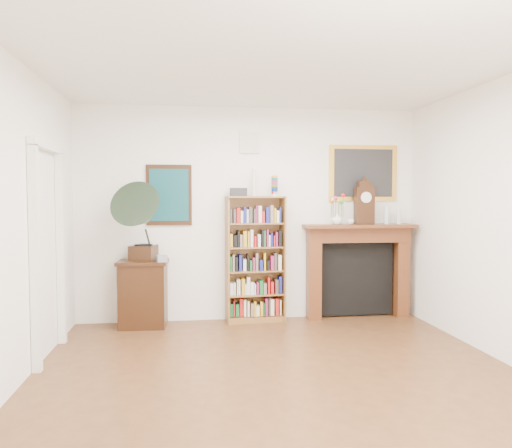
% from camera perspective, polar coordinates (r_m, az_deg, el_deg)
% --- Properties ---
extents(room, '(4.51, 5.01, 2.81)m').
position_cam_1_polar(room, '(4.13, 3.53, 0.03)').
color(room, '#4A2D16').
rests_on(room, ground).
extents(door_casing, '(0.08, 1.02, 2.17)m').
position_cam_1_polar(door_casing, '(5.44, -22.62, -0.94)').
color(door_casing, white).
rests_on(door_casing, left_wall).
extents(teal_poster, '(0.58, 0.04, 0.78)m').
position_cam_1_polar(teal_poster, '(6.53, -9.91, 3.28)').
color(teal_poster, black).
rests_on(teal_poster, back_wall).
extents(small_picture, '(0.26, 0.04, 0.30)m').
position_cam_1_polar(small_picture, '(6.62, -0.72, 9.39)').
color(small_picture, white).
rests_on(small_picture, back_wall).
extents(gilt_painting, '(0.95, 0.04, 0.75)m').
position_cam_1_polar(gilt_painting, '(6.95, 12.14, 5.71)').
color(gilt_painting, gold).
rests_on(gilt_painting, back_wall).
extents(bookshelf, '(0.77, 0.32, 1.88)m').
position_cam_1_polar(bookshelf, '(6.49, -0.08, -3.20)').
color(bookshelf, brown).
rests_on(bookshelf, floor).
extents(side_cabinet, '(0.64, 0.48, 0.83)m').
position_cam_1_polar(side_cabinet, '(6.44, -12.77, -7.77)').
color(side_cabinet, black).
rests_on(side_cabinet, floor).
extents(fireplace, '(1.50, 0.38, 1.26)m').
position_cam_1_polar(fireplace, '(6.88, 11.51, -4.26)').
color(fireplace, '#532B13').
rests_on(fireplace, floor).
extents(gramophone, '(0.76, 0.87, 0.98)m').
position_cam_1_polar(gramophone, '(6.24, -12.92, 0.83)').
color(gramophone, black).
rests_on(gramophone, side_cabinet).
extents(cd_stack, '(0.14, 0.14, 0.08)m').
position_cam_1_polar(cd_stack, '(6.20, -10.70, -3.90)').
color(cd_stack, '#A1A0AC').
rests_on(cd_stack, side_cabinet).
extents(mantel_clock, '(0.25, 0.15, 0.57)m').
position_cam_1_polar(mantel_clock, '(6.80, 12.27, 2.29)').
color(mantel_clock, black).
rests_on(mantel_clock, fireplace).
extents(flower_vase, '(0.16, 0.16, 0.15)m').
position_cam_1_polar(flower_vase, '(6.67, 9.25, 0.59)').
color(flower_vase, white).
rests_on(flower_vase, fireplace).
extents(teacup, '(0.12, 0.12, 0.07)m').
position_cam_1_polar(teacup, '(6.70, 10.74, 0.26)').
color(teacup, silver).
rests_on(teacup, fireplace).
extents(bottle_left, '(0.07, 0.07, 0.24)m').
position_cam_1_polar(bottle_left, '(6.92, 14.68, 0.99)').
color(bottle_left, silver).
rests_on(bottle_left, fireplace).
extents(bottle_right, '(0.06, 0.06, 0.20)m').
position_cam_1_polar(bottle_right, '(6.99, 16.01, 0.83)').
color(bottle_right, silver).
rests_on(bottle_right, fireplace).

